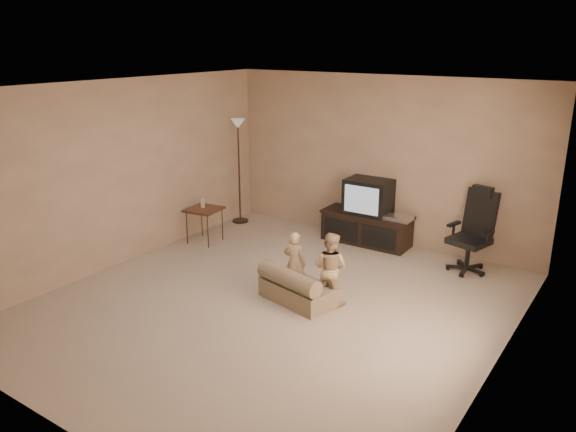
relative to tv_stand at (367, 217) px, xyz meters
The scene contains 9 objects.
floor 2.53m from the tv_stand, 88.92° to the right, with size 5.50×5.50×0.00m, color #BEAC97.
room_shell 2.73m from the tv_stand, 88.92° to the right, with size 5.50×5.50×5.50m.
tv_stand is the anchor object (origin of this frame).
office_chair 1.64m from the tv_stand, ahead, with size 0.64×0.67×1.15m.
side_table 2.48m from the tv_stand, 146.94° to the right, with size 0.54×0.54×0.72m.
floor_lamp 2.43m from the tv_stand, behind, with size 0.27×0.27×1.75m.
child_sofa 2.31m from the tv_stand, 84.48° to the right, with size 0.98×0.69×0.44m.
toddler_left 2.10m from the tv_stand, 88.04° to the right, with size 0.29×0.21×0.80m, color #D3AD83.
toddler_right 2.14m from the tv_stand, 75.03° to the right, with size 0.42×0.23×0.87m, color #D3AD83.
Camera 1 is at (3.51, -4.85, 2.99)m, focal length 35.00 mm.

